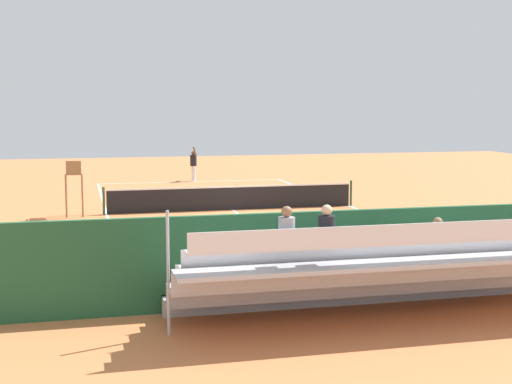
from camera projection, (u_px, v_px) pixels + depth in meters
name	position (u px, v px, depth m)	size (l,w,h in m)	color
ground_plane	(232.00, 210.00, 29.67)	(60.00, 60.00, 0.00)	#D17542
court_line_markings	(232.00, 210.00, 29.70)	(10.10, 22.20, 0.01)	white
tennis_net	(232.00, 198.00, 29.61)	(10.30, 0.10, 1.07)	black
backdrop_wall	(365.00, 255.00, 16.05)	(18.00, 0.16, 2.00)	#235633
bleacher_stand	(390.00, 271.00, 14.75)	(9.06, 2.40, 2.48)	#B2B2B7
umpire_chair	(74.00, 182.00, 27.77)	(0.67, 0.67, 2.14)	olive
courtside_bench	(471.00, 260.00, 17.52)	(1.80, 0.40, 0.93)	#33383D
equipment_bag	(415.00, 281.00, 17.09)	(0.90, 0.36, 0.36)	#334C8C
tennis_player	(193.00, 163.00, 40.41)	(0.43, 0.55, 1.93)	white
tennis_racket	(174.00, 182.00, 40.21)	(0.59, 0.38, 0.03)	black
tennis_ball_near	(217.00, 188.00, 36.93)	(0.07, 0.07, 0.07)	#CCDB33
tennis_ball_far	(236.00, 184.00, 38.83)	(0.07, 0.07, 0.07)	#CCDB33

